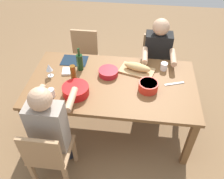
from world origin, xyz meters
name	(u,v)px	position (x,y,z in m)	size (l,w,h in m)	color
ground_plane	(112,124)	(0.00, 0.00, 0.00)	(8.00, 8.00, 0.00)	brown
dining_table	(112,87)	(0.00, 0.00, 0.66)	(1.89, 1.03, 0.74)	brown
chair_far_right	(48,154)	(0.52, 0.84, 0.48)	(0.40, 0.40, 0.85)	#A87F56
diner_far_right	(50,125)	(0.52, 0.65, 0.70)	(0.41, 0.53, 1.20)	#2D2D38
chair_near_right	(84,56)	(0.52, -0.84, 0.48)	(0.40, 0.40, 0.85)	#A87F56
chair_near_left	(155,61)	(-0.52, -0.84, 0.48)	(0.40, 0.40, 0.85)	#A87F56
diner_near_left	(157,56)	(-0.52, -0.65, 0.70)	(0.41, 0.53, 1.20)	#2D2D38
serving_bowl_salad	(76,90)	(0.36, 0.23, 0.80)	(0.28, 0.28, 0.10)	red
serving_bowl_pasta	(108,72)	(0.06, -0.13, 0.78)	(0.23, 0.23, 0.07)	#B21923
serving_bowl_fruit	(148,86)	(-0.40, 0.08, 0.80)	(0.21, 0.21, 0.10)	red
cutting_board	(137,71)	(-0.27, -0.24, 0.75)	(0.40, 0.22, 0.02)	tan
bread_loaf	(137,67)	(-0.27, -0.24, 0.81)	(0.32, 0.11, 0.09)	tan
wine_bottle	(80,62)	(0.41, -0.20, 0.85)	(0.08, 0.08, 0.29)	#193819
beer_bottle	(73,74)	(0.43, 0.04, 0.85)	(0.06, 0.06, 0.22)	brown
wine_glass	(49,68)	(0.72, -0.03, 0.86)	(0.08, 0.08, 0.17)	silver
cup_far_right	(51,93)	(0.60, 0.30, 0.79)	(0.07, 0.07, 0.10)	white
placemat_near_right	(74,61)	(0.52, -0.36, 0.74)	(0.32, 0.23, 0.01)	#142333
cup_near_left	(164,66)	(-0.59, -0.31, 0.79)	(0.08, 0.08, 0.09)	white
carving_knife	(174,84)	(-0.70, -0.06, 0.74)	(0.23, 0.02, 0.01)	silver
napkin_stack	(68,71)	(0.54, -0.13, 0.75)	(0.14, 0.14, 0.02)	white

